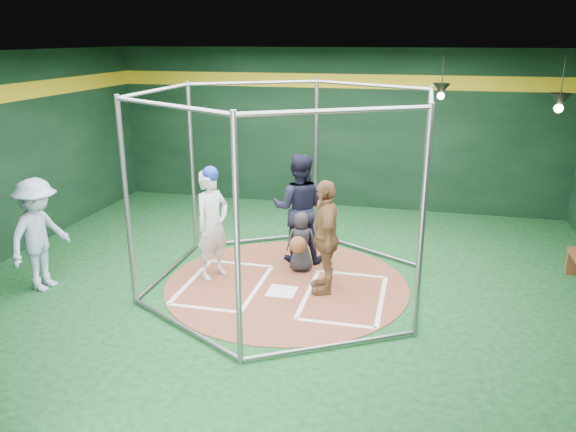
# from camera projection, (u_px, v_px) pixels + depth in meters

# --- Properties ---
(room_shell) EXTENTS (10.10, 9.10, 3.53)m
(room_shell) POSITION_uv_depth(u_px,v_px,m) (287.00, 176.00, 8.29)
(room_shell) COLOR #0C3816
(room_shell) RESTS_ON ground
(clay_disc) EXTENTS (3.80, 3.80, 0.01)m
(clay_disc) POSITION_uv_depth(u_px,v_px,m) (287.00, 284.00, 8.82)
(clay_disc) COLOR brown
(clay_disc) RESTS_ON ground
(home_plate) EXTENTS (0.43, 0.43, 0.01)m
(home_plate) POSITION_uv_depth(u_px,v_px,m) (282.00, 291.00, 8.54)
(home_plate) COLOR white
(home_plate) RESTS_ON clay_disc
(batter_box_left) EXTENTS (1.17, 1.77, 0.01)m
(batter_box_left) POSITION_uv_depth(u_px,v_px,m) (224.00, 284.00, 8.80)
(batter_box_left) COLOR white
(batter_box_left) RESTS_ON clay_disc
(batter_box_right) EXTENTS (1.17, 1.77, 0.01)m
(batter_box_right) POSITION_uv_depth(u_px,v_px,m) (344.00, 297.00, 8.37)
(batter_box_right) COLOR white
(batter_box_right) RESTS_ON clay_disc
(batting_cage) EXTENTS (4.05, 4.67, 3.00)m
(batting_cage) POSITION_uv_depth(u_px,v_px,m) (286.00, 192.00, 8.36)
(batting_cage) COLOR gray
(batting_cage) RESTS_ON ground
(pendant_lamp_near) EXTENTS (0.34, 0.34, 0.90)m
(pendant_lamp_near) POSITION_uv_depth(u_px,v_px,m) (441.00, 89.00, 10.82)
(pendant_lamp_near) COLOR black
(pendant_lamp_near) RESTS_ON room_shell
(pendant_lamp_far) EXTENTS (0.34, 0.34, 0.90)m
(pendant_lamp_far) POSITION_uv_depth(u_px,v_px,m) (560.00, 101.00, 8.93)
(pendant_lamp_far) COLOR black
(pendant_lamp_far) RESTS_ON room_shell
(batter_figure) EXTENTS (0.65, 0.76, 1.82)m
(batter_figure) POSITION_uv_depth(u_px,v_px,m) (212.00, 223.00, 8.84)
(batter_figure) COLOR silver
(batter_figure) RESTS_ON clay_disc
(visitor_leopard) EXTENTS (0.65, 1.09, 1.74)m
(visitor_leopard) POSITION_uv_depth(u_px,v_px,m) (325.00, 237.00, 8.33)
(visitor_leopard) COLOR #A27445
(visitor_leopard) RESTS_ON clay_disc
(catcher_figure) EXTENTS (0.56, 0.61, 1.00)m
(catcher_figure) POSITION_uv_depth(u_px,v_px,m) (301.00, 242.00, 9.16)
(catcher_figure) COLOR black
(catcher_figure) RESTS_ON clay_disc
(umpire) EXTENTS (0.97, 0.79, 1.87)m
(umpire) POSITION_uv_depth(u_px,v_px,m) (299.00, 208.00, 9.49)
(umpire) COLOR black
(umpire) RESTS_ON clay_disc
(bystander_blue) EXTENTS (0.76, 1.19, 1.74)m
(bystander_blue) POSITION_uv_depth(u_px,v_px,m) (39.00, 235.00, 8.44)
(bystander_blue) COLOR #9DAFCF
(bystander_blue) RESTS_ON ground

